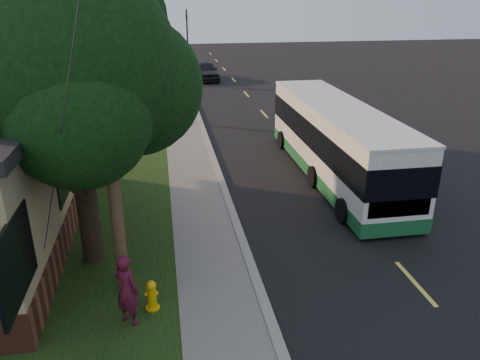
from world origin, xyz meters
name	(u,v)px	position (x,y,z in m)	size (l,w,h in m)	color
ground	(262,299)	(0.00, 0.00, 0.00)	(120.00, 120.00, 0.00)	black
road	(302,157)	(4.00, 10.00, 0.01)	(8.00, 80.00, 0.01)	black
curb	(214,160)	(0.00, 10.00, 0.06)	(0.25, 80.00, 0.12)	gray
sidewalk	(191,162)	(-1.00, 10.00, 0.04)	(2.00, 80.00, 0.08)	slate
grass_verge	(108,167)	(-4.50, 10.00, 0.04)	(5.00, 80.00, 0.07)	black
fire_hydrant	(152,295)	(-2.60, 0.00, 0.43)	(0.32, 0.32, 0.74)	#F0B70C
utility_pole	(105,107)	(-3.31, 0.99, 4.63)	(2.86, 3.21, 9.07)	#473321
leafy_tree	(72,70)	(-4.17, 2.65, 5.17)	(6.30, 6.00, 7.80)	black
bare_tree_near	(135,82)	(-3.50, 18.00, 2.15)	(1.38, 1.21, 4.31)	black
bare_tree_far	(147,57)	(-3.00, 30.00, 2.00)	(1.38, 1.21, 4.03)	black
traffic_signal	(187,37)	(0.50, 34.00, 3.16)	(0.18, 0.22, 5.50)	#2D2D30
transit_bus	(336,140)	(4.52, 7.45, 1.55)	(2.47, 10.73, 2.91)	silver
skateboarder	(127,290)	(-3.09, -0.39, 0.92)	(0.62, 0.40, 1.69)	#511026
distant_car	(205,70)	(1.67, 30.38, 0.79)	(1.86, 4.63, 1.58)	black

